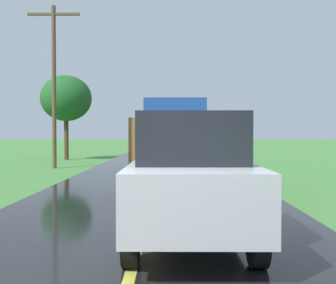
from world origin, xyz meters
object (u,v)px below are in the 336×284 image
object	(u,v)px
utility_pole_roadside	(54,80)
roadside_tree_near_left	(66,99)
following_car	(190,176)
banana_truck_far	(174,137)
banana_truck_near	(175,140)

from	to	relation	value
utility_pole_roadside	roadside_tree_near_left	size ratio (longest dim) A/B	1.46
utility_pole_roadside	roadside_tree_near_left	xyz separation A→B (m)	(-1.00, 6.27, -0.39)
utility_pole_roadside	following_car	world-z (taller)	utility_pole_roadside
banana_truck_far	banana_truck_near	bearing A→B (deg)	-90.40
utility_pole_roadside	following_car	xyz separation A→B (m)	(5.89, -13.70, -3.17)
banana_truck_near	utility_pole_roadside	distance (m)	9.02
banana_truck_near	utility_pole_roadside	xyz separation A→B (m)	(-5.73, 6.39, 2.77)
banana_truck_near	roadside_tree_near_left	bearing A→B (deg)	118.00
banana_truck_near	utility_pole_roadside	size ratio (longest dim) A/B	0.75
banana_truck_far	following_car	world-z (taller)	banana_truck_far
banana_truck_near	roadside_tree_near_left	xyz separation A→B (m)	(-6.73, 12.66, 2.38)
roadside_tree_near_left	following_car	bearing A→B (deg)	-70.95
banana_truck_far	utility_pole_roadside	bearing A→B (deg)	-138.04
following_car	utility_pole_roadside	bearing A→B (deg)	113.28
utility_pole_roadside	banana_truck_far	bearing A→B (deg)	41.96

